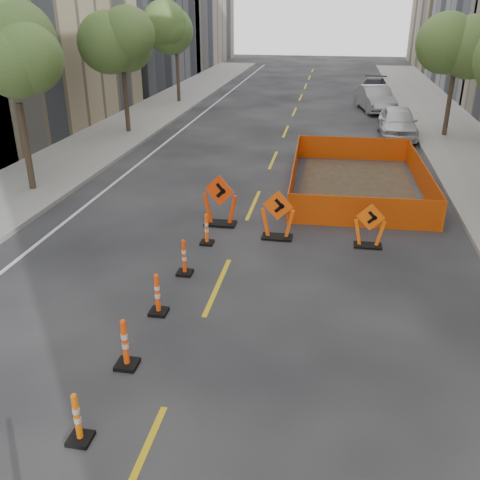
% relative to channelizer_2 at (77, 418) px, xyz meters
% --- Properties ---
extents(ground_plane, '(140.00, 140.00, 0.00)m').
position_rel_channelizer_2_xyz_m(ground_plane, '(1.11, 1.48, -0.48)').
color(ground_plane, black).
extents(sidewalk_left, '(4.00, 90.00, 0.15)m').
position_rel_channelizer_2_xyz_m(sidewalk_left, '(-7.89, 13.48, -0.40)').
color(sidewalk_left, gray).
rests_on(sidewalk_left, ground).
extents(tree_l_b, '(2.80, 2.80, 5.95)m').
position_rel_channelizer_2_xyz_m(tree_l_b, '(-7.29, 11.48, 4.05)').
color(tree_l_b, '#382B1E').
rests_on(tree_l_b, ground).
extents(tree_l_c, '(2.80, 2.80, 5.95)m').
position_rel_channelizer_2_xyz_m(tree_l_c, '(-7.29, 21.48, 4.05)').
color(tree_l_c, '#382B1E').
rests_on(tree_l_c, ground).
extents(tree_l_d, '(2.80, 2.80, 5.95)m').
position_rel_channelizer_2_xyz_m(tree_l_d, '(-7.29, 31.48, 4.05)').
color(tree_l_d, '#382B1E').
rests_on(tree_l_d, ground).
extents(tree_r_c, '(2.80, 2.80, 5.95)m').
position_rel_channelizer_2_xyz_m(tree_r_c, '(9.51, 23.48, 4.05)').
color(tree_r_c, '#382B1E').
rests_on(tree_r_c, ground).
extents(channelizer_2, '(0.38, 0.38, 0.95)m').
position_rel_channelizer_2_xyz_m(channelizer_2, '(0.00, 0.00, 0.00)').
color(channelizer_2, orange).
rests_on(channelizer_2, ground).
extents(channelizer_3, '(0.42, 0.42, 1.07)m').
position_rel_channelizer_2_xyz_m(channelizer_3, '(0.04, 1.99, 0.06)').
color(channelizer_3, '#FB450A').
rests_on(channelizer_3, ground).
extents(channelizer_4, '(0.40, 0.40, 1.02)m').
position_rel_channelizer_2_xyz_m(channelizer_4, '(0.05, 3.97, 0.03)').
color(channelizer_4, '#FF440A').
rests_on(channelizer_4, ground).
extents(channelizer_5, '(0.39, 0.39, 0.99)m').
position_rel_channelizer_2_xyz_m(channelizer_5, '(0.12, 5.96, 0.02)').
color(channelizer_5, '#E93D09').
rests_on(channelizer_5, ground).
extents(channelizer_6, '(0.38, 0.38, 0.96)m').
position_rel_channelizer_2_xyz_m(channelizer_6, '(0.26, 7.94, 0.00)').
color(channelizer_6, '#FC4F0A').
rests_on(channelizer_6, ground).
extents(chevron_sign_left, '(1.25, 0.94, 1.68)m').
position_rel_channelizer_2_xyz_m(chevron_sign_left, '(0.33, 9.48, 0.36)').
color(chevron_sign_left, red).
rests_on(chevron_sign_left, ground).
extents(chevron_sign_center, '(1.09, 0.74, 1.52)m').
position_rel_channelizer_2_xyz_m(chevron_sign_center, '(2.25, 8.72, 0.29)').
color(chevron_sign_center, '#F34C0A').
rests_on(chevron_sign_center, ground).
extents(chevron_sign_right, '(0.92, 0.59, 1.34)m').
position_rel_channelizer_2_xyz_m(chevron_sign_right, '(4.93, 8.56, 0.19)').
color(chevron_sign_right, '#FC5A0A').
rests_on(chevron_sign_right, ground).
extents(safety_fence, '(5.05, 8.33, 1.02)m').
position_rel_channelizer_2_xyz_m(safety_fence, '(4.73, 14.11, 0.04)').
color(safety_fence, '#D8490B').
rests_on(safety_fence, ground).
extents(parked_car_near, '(1.90, 4.64, 1.57)m').
position_rel_channelizer_2_xyz_m(parked_car_near, '(7.03, 23.16, 0.31)').
color(parked_car_near, silver).
rests_on(parked_car_near, ground).
extents(parked_car_mid, '(2.62, 5.10, 1.60)m').
position_rel_channelizer_2_xyz_m(parked_car_mid, '(6.28, 30.72, 0.32)').
color(parked_car_mid, gray).
rests_on(parked_car_mid, ground).
extents(parked_car_far, '(2.54, 5.07, 1.41)m').
position_rel_channelizer_2_xyz_m(parked_car_far, '(6.45, 36.18, 0.23)').
color(parked_car_far, black).
rests_on(parked_car_far, ground).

